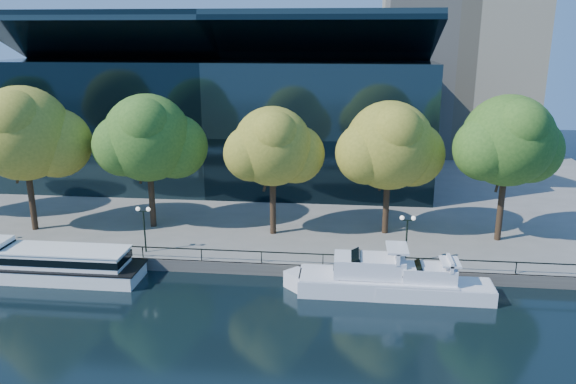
# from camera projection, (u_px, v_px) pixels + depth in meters

# --- Properties ---
(ground) EXTENTS (160.00, 160.00, 0.00)m
(ground) POSITION_uv_depth(u_px,v_px,m) (192.00, 288.00, 43.42)
(ground) COLOR black
(ground) RESTS_ON ground
(promenade) EXTENTS (90.00, 67.08, 1.00)m
(promenade) POSITION_uv_depth(u_px,v_px,m) (263.00, 171.00, 78.07)
(promenade) COLOR slate
(promenade) RESTS_ON ground
(railing) EXTENTS (88.20, 0.08, 0.99)m
(railing) POSITION_uv_depth(u_px,v_px,m) (201.00, 249.00, 46.00)
(railing) COLOR black
(railing) RESTS_ON promenade
(convention_building) EXTENTS (50.00, 24.57, 21.43)m
(convention_building) POSITION_uv_depth(u_px,v_px,m) (226.00, 118.00, 71.91)
(convention_building) COLOR black
(convention_building) RESTS_ON ground
(tour_boat) EXTENTS (16.31, 3.64, 3.10)m
(tour_boat) POSITION_uv_depth(u_px,v_px,m) (45.00, 263.00, 44.94)
(tour_boat) COLOR white
(tour_boat) RESTS_ON ground
(cruiser_near) EXTENTS (13.01, 3.35, 3.77)m
(cruiser_near) POSITION_uv_depth(u_px,v_px,m) (370.00, 278.00, 42.47)
(cruiser_near) COLOR white
(cruiser_near) RESTS_ON ground
(cruiser_far) EXTENTS (9.75, 2.70, 3.19)m
(cruiser_far) POSITION_uv_depth(u_px,v_px,m) (428.00, 285.00, 41.74)
(cruiser_far) COLOR white
(cruiser_far) RESTS_ON ground
(tree_1) EXTENTS (10.81, 8.87, 13.57)m
(tree_1) POSITION_uv_depth(u_px,v_px,m) (25.00, 136.00, 51.01)
(tree_1) COLOR black
(tree_1) RESTS_ON promenade
(tree_2) EXTENTS (10.18, 8.35, 12.75)m
(tree_2) POSITION_uv_depth(u_px,v_px,m) (149.00, 140.00, 51.98)
(tree_2) COLOR black
(tree_2) RESTS_ON promenade
(tree_3) EXTENTS (8.97, 7.35, 11.85)m
(tree_3) POSITION_uv_depth(u_px,v_px,m) (274.00, 148.00, 50.21)
(tree_3) COLOR black
(tree_3) RESTS_ON promenade
(tree_4) EXTENTS (10.02, 8.21, 12.32)m
(tree_4) POSITION_uv_depth(u_px,v_px,m) (391.00, 147.00, 50.34)
(tree_4) COLOR black
(tree_4) RESTS_ON promenade
(tree_5) EXTENTS (9.93, 8.15, 13.08)m
(tree_5) POSITION_uv_depth(u_px,v_px,m) (510.00, 143.00, 48.35)
(tree_5) COLOR black
(tree_5) RESTS_ON promenade
(lamp_1) EXTENTS (1.26, 0.36, 4.03)m
(lamp_1) POSITION_uv_depth(u_px,v_px,m) (144.00, 219.00, 47.18)
(lamp_1) COLOR black
(lamp_1) RESTS_ON promenade
(lamp_2) EXTENTS (1.26, 0.36, 4.03)m
(lamp_2) POSITION_uv_depth(u_px,v_px,m) (407.00, 228.00, 44.91)
(lamp_2) COLOR black
(lamp_2) RESTS_ON promenade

